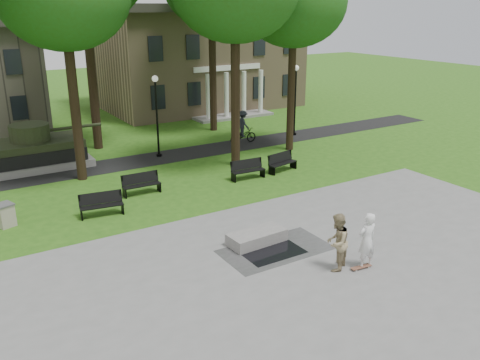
% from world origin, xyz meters
% --- Properties ---
extents(ground, '(120.00, 120.00, 0.00)m').
position_xyz_m(ground, '(0.00, 0.00, 0.00)').
color(ground, '#285614').
rests_on(ground, ground).
extents(plaza, '(22.00, 16.00, 0.02)m').
position_xyz_m(plaza, '(0.00, -5.00, 0.01)').
color(plaza, gray).
rests_on(plaza, ground).
extents(footpath, '(44.00, 2.60, 0.01)m').
position_xyz_m(footpath, '(0.00, 12.00, 0.01)').
color(footpath, black).
rests_on(footpath, ground).
extents(building_right, '(17.00, 12.00, 8.60)m').
position_xyz_m(building_right, '(10.00, 26.00, 4.34)').
color(building_right, '#9E8460').
rests_on(building_right, ground).
extents(tree_3, '(6.00, 6.00, 11.19)m').
position_xyz_m(tree_3, '(8.00, 9.50, 8.60)').
color(tree_3, black).
rests_on(tree_3, ground).
extents(lamp_mid, '(0.36, 0.36, 4.73)m').
position_xyz_m(lamp_mid, '(0.50, 12.30, 2.79)').
color(lamp_mid, black).
rests_on(lamp_mid, ground).
extents(lamp_right, '(0.36, 0.36, 4.73)m').
position_xyz_m(lamp_right, '(10.50, 12.30, 2.79)').
color(lamp_right, black).
rests_on(lamp_right, ground).
extents(tank_monument, '(7.45, 3.40, 2.40)m').
position_xyz_m(tank_monument, '(-6.46, 14.00, 0.86)').
color(tank_monument, gray).
rests_on(tank_monument, ground).
extents(puddle, '(2.20, 1.20, 0.00)m').
position_xyz_m(puddle, '(-0.90, -1.47, 0.02)').
color(puddle, black).
rests_on(puddle, plaza).
extents(concrete_block, '(2.25, 1.11, 0.45)m').
position_xyz_m(concrete_block, '(-0.97, -0.43, 0.24)').
color(concrete_block, gray).
rests_on(concrete_block, plaza).
extents(skateboard, '(0.80, 0.28, 0.07)m').
position_xyz_m(skateboard, '(0.94, -3.94, 0.06)').
color(skateboard, brown).
rests_on(skateboard, plaza).
extents(skateboarder, '(0.73, 0.49, 1.96)m').
position_xyz_m(skateboarder, '(1.16, -3.89, 1.00)').
color(skateboarder, white).
rests_on(skateboarder, plaza).
extents(friend_watching, '(1.22, 1.14, 1.99)m').
position_xyz_m(friend_watching, '(0.19, -3.49, 1.02)').
color(friend_watching, '#968560').
rests_on(friend_watching, plaza).
extents(cyclist, '(1.95, 1.11, 2.14)m').
position_xyz_m(cyclist, '(6.34, 12.27, 0.88)').
color(cyclist, black).
rests_on(cyclist, ground).
extents(park_bench_0, '(1.85, 0.78, 1.00)m').
position_xyz_m(park_bench_0, '(-5.10, 5.27, 0.52)').
color(park_bench_0, black).
rests_on(park_bench_0, ground).
extents(park_bench_1, '(1.81, 0.57, 1.00)m').
position_xyz_m(park_bench_1, '(-2.70, 6.87, 0.52)').
color(park_bench_1, black).
rests_on(park_bench_1, ground).
extents(park_bench_2, '(1.82, 0.63, 1.00)m').
position_xyz_m(park_bench_2, '(2.75, 6.10, 0.52)').
color(park_bench_2, black).
rests_on(park_bench_2, ground).
extents(park_bench_3, '(1.85, 0.87, 1.00)m').
position_xyz_m(park_bench_3, '(5.02, 6.22, 0.52)').
color(park_bench_3, black).
rests_on(park_bench_3, ground).
extents(trash_bin, '(0.84, 0.84, 0.96)m').
position_xyz_m(trash_bin, '(-8.73, 6.18, 0.49)').
color(trash_bin, '#9E9782').
rests_on(trash_bin, ground).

